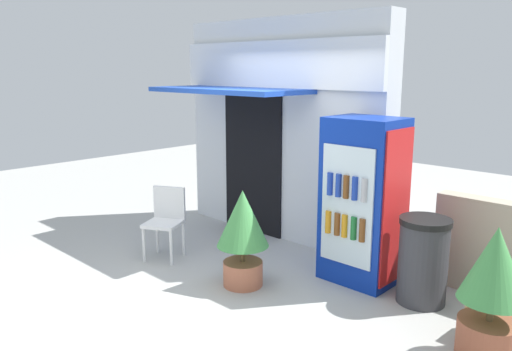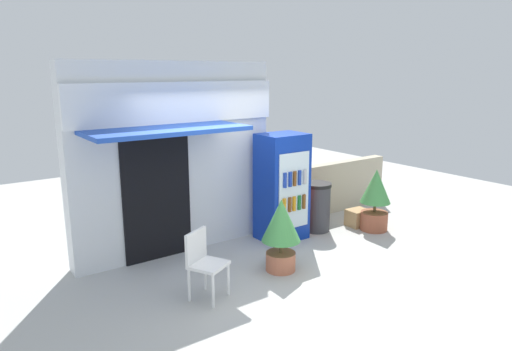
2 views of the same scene
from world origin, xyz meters
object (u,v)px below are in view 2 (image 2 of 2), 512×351
potted_plant_near_shop (281,229)px  cardboard_box (358,218)px  drink_cooler (283,187)px  plastic_chair (203,259)px  trash_bin (317,207)px  potted_plant_curbside (375,197)px

potted_plant_near_shop → cardboard_box: potted_plant_near_shop is taller
drink_cooler → cardboard_box: (1.52, -0.32, -0.74)m
plastic_chair → cardboard_box: bearing=11.3°
drink_cooler → potted_plant_near_shop: size_ratio=1.71×
plastic_chair → trash_bin: (2.84, 0.99, -0.07)m
potted_plant_curbside → trash_bin: bearing=145.2°
plastic_chair → potted_plant_curbside: potted_plant_curbside is taller
trash_bin → plastic_chair: bearing=-160.8°
drink_cooler → potted_plant_near_shop: bearing=-129.7°
trash_bin → potted_plant_near_shop: bearing=-149.1°
plastic_chair → cardboard_box: plastic_chair is taller
cardboard_box → potted_plant_near_shop: bearing=-164.0°
potted_plant_curbside → plastic_chair: bearing=-173.8°
plastic_chair → potted_plant_curbside: (3.69, 0.40, 0.10)m
potted_plant_near_shop → potted_plant_curbside: 2.44m
drink_cooler → plastic_chair: size_ratio=2.07×
cardboard_box → potted_plant_curbside: bearing=-78.7°
drink_cooler → potted_plant_curbside: (1.58, -0.65, -0.29)m
plastic_chair → potted_plant_curbside: bearing=6.2°
plastic_chair → potted_plant_curbside: 3.71m
plastic_chair → potted_plant_curbside: size_ratio=0.78×
potted_plant_near_shop → cardboard_box: 2.49m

